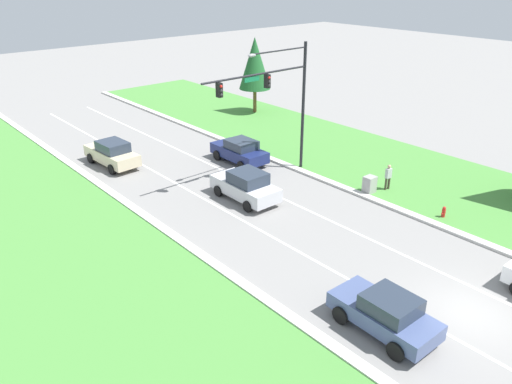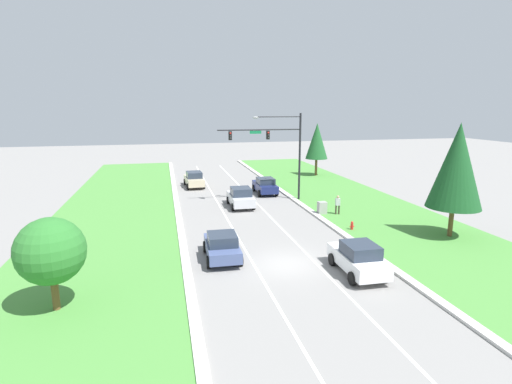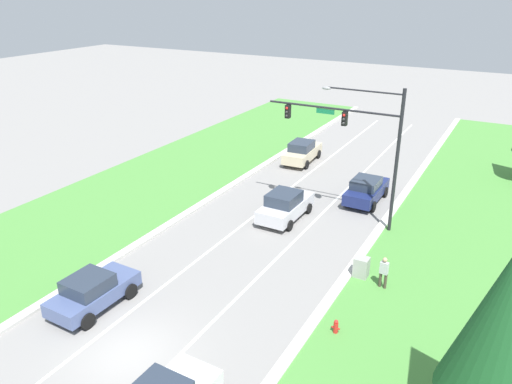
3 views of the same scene
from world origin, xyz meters
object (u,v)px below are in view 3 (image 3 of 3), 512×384
(navy_sedan, at_px, (366,190))
(fire_hydrant, at_px, (336,327))
(slate_blue_sedan, at_px, (93,291))
(utility_cabinet, at_px, (361,268))
(pedestrian, at_px, (384,272))
(silver_sedan, at_px, (285,205))
(champagne_sedan, at_px, (302,152))
(traffic_signal_mast, at_px, (360,135))

(navy_sedan, relative_size, fire_hydrant, 6.36)
(slate_blue_sedan, bearing_deg, navy_sedan, 69.19)
(utility_cabinet, bearing_deg, slate_blue_sedan, -140.03)
(navy_sedan, height_order, pedestrian, navy_sedan)
(silver_sedan, height_order, fire_hydrant, silver_sedan)
(champagne_sedan, relative_size, fire_hydrant, 6.82)
(slate_blue_sedan, height_order, navy_sedan, navy_sedan)
(fire_hydrant, bearing_deg, slate_blue_sedan, -161.20)
(slate_blue_sedan, bearing_deg, fire_hydrant, 20.19)
(slate_blue_sedan, height_order, pedestrian, pedestrian)
(traffic_signal_mast, distance_m, pedestrian, 8.46)
(fire_hydrant, bearing_deg, pedestrian, 79.85)
(traffic_signal_mast, xyz_separation_m, silver_sedan, (-3.87, -1.43, -4.68))
(navy_sedan, xyz_separation_m, fire_hydrant, (3.09, -13.90, -0.52))
(traffic_signal_mast, distance_m, navy_sedan, 5.90)
(traffic_signal_mast, xyz_separation_m, navy_sedan, (-0.30, 3.53, -4.72))
(utility_cabinet, bearing_deg, navy_sedan, 106.03)
(champagne_sedan, distance_m, pedestrian, 18.47)
(champagne_sedan, bearing_deg, traffic_signal_mast, -53.83)
(traffic_signal_mast, bearing_deg, silver_sedan, -159.69)
(navy_sedan, distance_m, pedestrian, 10.39)
(slate_blue_sedan, relative_size, navy_sedan, 0.94)
(pedestrian, bearing_deg, champagne_sedan, -46.02)
(champagne_sedan, bearing_deg, navy_sedan, -40.51)
(navy_sedan, distance_m, utility_cabinet, 9.58)
(slate_blue_sedan, relative_size, pedestrian, 2.48)
(utility_cabinet, height_order, pedestrian, pedestrian)
(silver_sedan, xyz_separation_m, fire_hydrant, (6.67, -8.93, -0.55))
(champagne_sedan, bearing_deg, utility_cabinet, -59.78)
(traffic_signal_mast, relative_size, slate_blue_sedan, 2.01)
(slate_blue_sedan, bearing_deg, champagne_sedan, 91.18)
(slate_blue_sedan, relative_size, champagne_sedan, 0.88)
(champagne_sedan, height_order, fire_hydrant, champagne_sedan)
(slate_blue_sedan, xyz_separation_m, navy_sedan, (7.09, 17.36, 0.03))
(slate_blue_sedan, distance_m, navy_sedan, 18.75)
(navy_sedan, bearing_deg, utility_cabinet, -73.53)
(slate_blue_sedan, height_order, utility_cabinet, slate_blue_sedan)
(traffic_signal_mast, bearing_deg, slate_blue_sedan, -118.09)
(traffic_signal_mast, height_order, silver_sedan, traffic_signal_mast)
(traffic_signal_mast, distance_m, silver_sedan, 6.24)
(navy_sedan, xyz_separation_m, utility_cabinet, (2.64, -9.21, -0.31))
(utility_cabinet, distance_m, pedestrian, 1.34)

